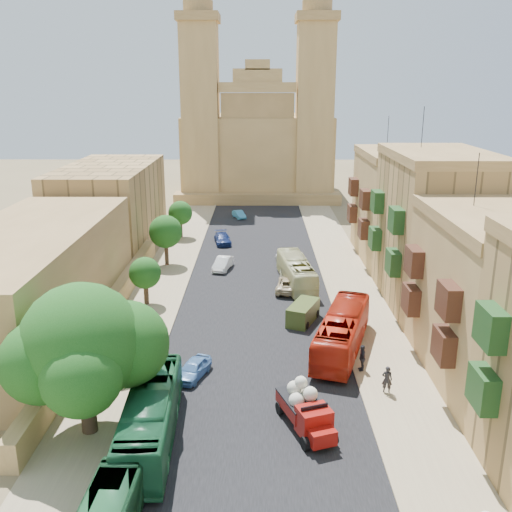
{
  "coord_description": "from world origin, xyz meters",
  "views": [
    {
      "loc": [
        0.27,
        -24.66,
        19.19
      ],
      "look_at": [
        0.0,
        26.0,
        4.0
      ],
      "focal_mm": 40.0,
      "sensor_mm": 36.0,
      "label": 1
    }
  ],
  "objects_px": {
    "bus_green_north": "(150,417)",
    "bus_cream_east": "(296,272)",
    "street_tree_a": "(112,320)",
    "street_tree_b": "(145,273)",
    "church": "(258,142)",
    "car_blue_b": "(239,214)",
    "ficus_tree": "(84,347)",
    "street_tree_d": "(180,213)",
    "red_truck": "(306,408)",
    "olive_pickup": "(303,313)",
    "pedestrian_a": "(387,379)",
    "bus_red_east": "(342,332)",
    "car_white_b": "(286,258)",
    "car_blue_a": "(193,369)",
    "pedestrian_c": "(362,358)",
    "car_dkblue": "(223,239)",
    "street_tree_c": "(166,232)",
    "car_cream": "(289,284)",
    "car_white_a": "(223,264)"
  },
  "relations": [
    {
      "from": "church",
      "to": "car_cream",
      "type": "distance_m",
      "value": 51.88
    },
    {
      "from": "church",
      "to": "car_blue_b",
      "type": "height_order",
      "value": "church"
    },
    {
      "from": "bus_green_north",
      "to": "pedestrian_c",
      "type": "distance_m",
      "value": 15.68
    },
    {
      "from": "olive_pickup",
      "to": "bus_red_east",
      "type": "xyz_separation_m",
      "value": [
        2.5,
        -5.5,
        0.76
      ]
    },
    {
      "from": "street_tree_d",
      "to": "car_blue_a",
      "type": "xyz_separation_m",
      "value": [
        5.79,
        -37.6,
        -2.61
      ]
    },
    {
      "from": "church",
      "to": "olive_pickup",
      "type": "relative_size",
      "value": 8.43
    },
    {
      "from": "red_truck",
      "to": "car_blue_b",
      "type": "xyz_separation_m",
      "value": [
        -5.73,
        54.93,
        -0.73
      ]
    },
    {
      "from": "street_tree_b",
      "to": "red_truck",
      "type": "xyz_separation_m",
      "value": [
        12.99,
        -19.67,
        -1.67
      ]
    },
    {
      "from": "bus_green_north",
      "to": "bus_cream_east",
      "type": "relative_size",
      "value": 1.09
    },
    {
      "from": "bus_cream_east",
      "to": "car_cream",
      "type": "relative_size",
      "value": 2.09
    },
    {
      "from": "car_blue_a",
      "to": "pedestrian_c",
      "type": "distance_m",
      "value": 11.76
    },
    {
      "from": "street_tree_d",
      "to": "red_truck",
      "type": "relative_size",
      "value": 0.9
    },
    {
      "from": "church",
      "to": "car_white_a",
      "type": "relative_size",
      "value": 8.92
    },
    {
      "from": "red_truck",
      "to": "church",
      "type": "bearing_deg",
      "value": 92.31
    },
    {
      "from": "bus_green_north",
      "to": "car_white_b",
      "type": "distance_m",
      "value": 34.74
    },
    {
      "from": "street_tree_a",
      "to": "bus_green_north",
      "type": "relative_size",
      "value": 0.48
    },
    {
      "from": "bus_cream_east",
      "to": "car_blue_a",
      "type": "distance_m",
      "value": 20.58
    },
    {
      "from": "street_tree_c",
      "to": "pedestrian_a",
      "type": "relative_size",
      "value": 3.01
    },
    {
      "from": "car_blue_a",
      "to": "pedestrian_c",
      "type": "height_order",
      "value": "pedestrian_c"
    },
    {
      "from": "street_tree_a",
      "to": "street_tree_b",
      "type": "bearing_deg",
      "value": 90.0
    },
    {
      "from": "street_tree_c",
      "to": "car_white_b",
      "type": "distance_m",
      "value": 13.74
    },
    {
      "from": "church",
      "to": "pedestrian_c",
      "type": "relative_size",
      "value": 18.9
    },
    {
      "from": "red_truck",
      "to": "pedestrian_a",
      "type": "xyz_separation_m",
      "value": [
        5.59,
        4.08,
        -0.37
      ]
    },
    {
      "from": "street_tree_d",
      "to": "red_truck",
      "type": "xyz_separation_m",
      "value": [
        12.99,
        -43.67,
        -1.93
      ]
    },
    {
      "from": "red_truck",
      "to": "car_cream",
      "type": "distance_m",
      "value": 23.27
    },
    {
      "from": "car_blue_b",
      "to": "pedestrian_c",
      "type": "bearing_deg",
      "value": -98.39
    },
    {
      "from": "bus_green_north",
      "to": "ficus_tree",
      "type": "bearing_deg",
      "value": 163.32
    },
    {
      "from": "car_white_b",
      "to": "bus_cream_east",
      "type": "bearing_deg",
      "value": 73.98
    },
    {
      "from": "street_tree_d",
      "to": "car_blue_b",
      "type": "distance_m",
      "value": 13.66
    },
    {
      "from": "street_tree_d",
      "to": "red_truck",
      "type": "height_order",
      "value": "street_tree_d"
    },
    {
      "from": "street_tree_a",
      "to": "pedestrian_c",
      "type": "xyz_separation_m",
      "value": [
        17.5,
        -0.57,
        -2.54
      ]
    },
    {
      "from": "ficus_tree",
      "to": "car_cream",
      "type": "bearing_deg",
      "value": 61.89
    },
    {
      "from": "church",
      "to": "pedestrian_a",
      "type": "xyz_separation_m",
      "value": [
        8.58,
        -70.2,
        -8.58
      ]
    },
    {
      "from": "olive_pickup",
      "to": "street_tree_a",
      "type": "bearing_deg",
      "value": -150.26
    },
    {
      "from": "olive_pickup",
      "to": "car_blue_b",
      "type": "distance_m",
      "value": 39.83
    },
    {
      "from": "ficus_tree",
      "to": "car_blue_b",
      "type": "bearing_deg",
      "value": 83.1
    },
    {
      "from": "bus_green_north",
      "to": "street_tree_b",
      "type": "bearing_deg",
      "value": 98.98
    },
    {
      "from": "bus_red_east",
      "to": "car_white_b",
      "type": "relative_size",
      "value": 3.03
    },
    {
      "from": "street_tree_a",
      "to": "street_tree_b",
      "type": "height_order",
      "value": "street_tree_a"
    },
    {
      "from": "street_tree_d",
      "to": "bus_cream_east",
      "type": "bearing_deg",
      "value": -53.25
    },
    {
      "from": "church",
      "to": "bus_red_east",
      "type": "bearing_deg",
      "value": -84.21
    },
    {
      "from": "street_tree_a",
      "to": "olive_pickup",
      "type": "xyz_separation_m",
      "value": [
        14.0,
        8.0,
        -2.7
      ]
    },
    {
      "from": "church",
      "to": "olive_pickup",
      "type": "bearing_deg",
      "value": -86.1
    },
    {
      "from": "car_white_b",
      "to": "street_tree_d",
      "type": "bearing_deg",
      "value": -61.49
    },
    {
      "from": "bus_red_east",
      "to": "red_truck",
      "type": "bearing_deg",
      "value": 88.61
    },
    {
      "from": "olive_pickup",
      "to": "car_blue_a",
      "type": "bearing_deg",
      "value": -130.52
    },
    {
      "from": "olive_pickup",
      "to": "bus_red_east",
      "type": "relative_size",
      "value": 0.38
    },
    {
      "from": "pedestrian_a",
      "to": "car_blue_b",
      "type": "bearing_deg",
      "value": -66.99
    },
    {
      "from": "ficus_tree",
      "to": "car_white_b",
      "type": "relative_size",
      "value": 2.43
    },
    {
      "from": "car_dkblue",
      "to": "pedestrian_a",
      "type": "height_order",
      "value": "pedestrian_a"
    }
  ]
}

